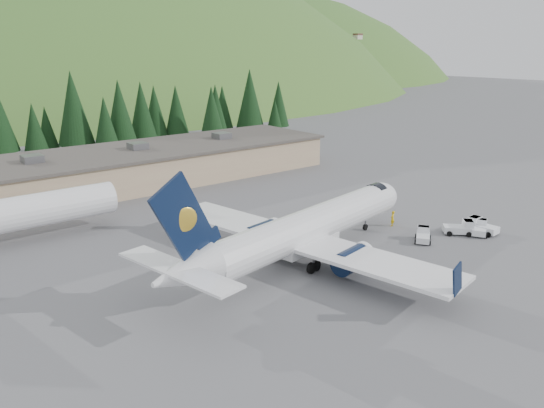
{
  "coord_description": "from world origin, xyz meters",
  "views": [
    {
      "loc": [
        -33.39,
        -35.52,
        19.93
      ],
      "look_at": [
        0.0,
        6.0,
        4.0
      ],
      "focal_mm": 35.0,
      "sensor_mm": 36.0,
      "label": 1
    }
  ],
  "objects": [
    {
      "name": "baggage_tug_d",
      "position": [
        19.05,
        -6.89,
        0.68
      ],
      "size": [
        3.19,
        2.67,
        1.52
      ],
      "rotation": [
        0.0,
        0.0,
        0.49
      ],
      "color": "silver",
      "rests_on": "ground"
    },
    {
      "name": "baggage_tug_c",
      "position": [
        19.5,
        -6.71,
        0.75
      ],
      "size": [
        2.11,
        3.25,
        1.67
      ],
      "rotation": [
        0.0,
        0.0,
        1.65
      ],
      "color": "silver",
      "rests_on": "ground"
    },
    {
      "name": "terminal_building",
      "position": [
        -5.01,
        38.0,
        2.62
      ],
      "size": [
        71.0,
        17.0,
        6.1
      ],
      "color": "tan",
      "rests_on": "ground"
    },
    {
      "name": "airliner",
      "position": [
        -0.99,
        -0.18,
        3.03
      ],
      "size": [
        34.21,
        32.28,
        11.38
      ],
      "rotation": [
        0.0,
        0.0,
        0.18
      ],
      "color": "white",
      "rests_on": "ground"
    },
    {
      "name": "tree_line",
      "position": [
        -6.74,
        62.14,
        7.5
      ],
      "size": [
        111.95,
        18.86,
        14.54
      ],
      "color": "black",
      "rests_on": "ground"
    },
    {
      "name": "ramp_worker",
      "position": [
        13.66,
        0.87,
        0.9
      ],
      "size": [
        0.76,
        0.63,
        1.8
      ],
      "primitive_type": "imported",
      "rotation": [
        0.0,
        0.0,
        3.49
      ],
      "color": "#E7B408",
      "rests_on": "ground"
    },
    {
      "name": "ground",
      "position": [
        0.0,
        0.0,
        0.0
      ],
      "size": [
        600.0,
        600.0,
        0.0
      ],
      "primitive_type": "plane",
      "color": "#57575C"
    },
    {
      "name": "baggage_tug_a",
      "position": [
        12.3,
        -4.34,
        0.64
      ],
      "size": [
        2.98,
        2.66,
        1.44
      ],
      "rotation": [
        0.0,
        0.0,
        0.61
      ],
      "color": "silver",
      "rests_on": "ground"
    },
    {
      "name": "baggage_tug_b",
      "position": [
        17.28,
        -5.67,
        0.73
      ],
      "size": [
        3.24,
        3.28,
        1.64
      ],
      "rotation": [
        0.0,
        0.0,
        -0.8
      ],
      "color": "silver",
      "rests_on": "ground"
    },
    {
      "name": "hills",
      "position": [
        53.34,
        207.38,
        -82.8
      ],
      "size": [
        614.0,
        330.0,
        300.0
      ],
      "color": "#326629",
      "rests_on": "ground"
    }
  ]
}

